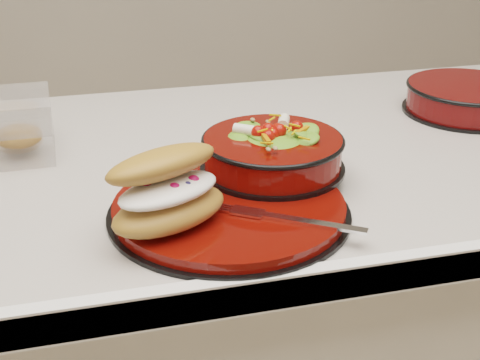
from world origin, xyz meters
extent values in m
cube|color=beige|center=(0.00, 0.00, 0.88)|extent=(1.24, 0.74, 0.04)
cube|color=white|center=(0.00, -0.36, 0.88)|extent=(1.24, 0.02, 0.05)
cylinder|color=black|center=(-0.13, -0.21, 0.90)|extent=(0.32, 0.32, 0.01)
cylinder|color=#640803|center=(-0.13, -0.21, 0.91)|extent=(0.31, 0.31, 0.01)
torus|color=black|center=(-0.12, -0.22, 0.92)|extent=(0.17, 0.17, 0.01)
cylinder|color=black|center=(-0.04, -0.12, 0.92)|extent=(0.21, 0.21, 0.01)
cylinder|color=#640803|center=(-0.04, -0.12, 0.95)|extent=(0.20, 0.20, 0.04)
torus|color=black|center=(-0.04, -0.12, 0.97)|extent=(0.21, 0.21, 0.01)
ellipsoid|color=#4F8826|center=(-0.04, -0.12, 0.96)|extent=(0.17, 0.17, 0.07)
sphere|color=red|center=(0.00, -0.12, 1.00)|extent=(0.02, 0.02, 0.02)
sphere|color=red|center=(-0.01, -0.09, 1.00)|extent=(0.02, 0.02, 0.02)
sphere|color=red|center=(-0.05, -0.08, 1.00)|extent=(0.02, 0.02, 0.02)
sphere|color=red|center=(-0.08, -0.10, 1.00)|extent=(0.02, 0.02, 0.02)
sphere|color=red|center=(-0.08, -0.14, 1.00)|extent=(0.02, 0.02, 0.02)
sphere|color=red|center=(-0.05, -0.16, 1.00)|extent=(0.02, 0.02, 0.02)
sphere|color=red|center=(-0.01, -0.15, 1.00)|extent=(0.02, 0.02, 0.02)
cylinder|color=silver|center=(-0.01, -0.08, 1.00)|extent=(0.03, 0.04, 0.02)
cylinder|color=silver|center=(-0.08, -0.10, 1.00)|extent=(0.04, 0.03, 0.02)
cube|color=orange|center=(-0.06, -0.15, 1.00)|extent=(0.03, 0.03, 0.01)
cube|color=orange|center=(0.00, -0.13, 1.00)|extent=(0.03, 0.02, 0.01)
ellipsoid|color=#AC6C34|center=(-0.21, -0.25, 0.94)|extent=(0.18, 0.14, 0.04)
ellipsoid|color=white|center=(-0.21, -0.25, 0.97)|extent=(0.15, 0.12, 0.02)
ellipsoid|color=#AC6C34|center=(-0.21, -0.23, 1.00)|extent=(0.17, 0.13, 0.04)
sphere|color=#B50C38|center=(-0.23, -0.25, 0.97)|extent=(0.02, 0.02, 0.02)
sphere|color=#B50C38|center=(-0.21, -0.26, 0.97)|extent=(0.02, 0.02, 0.02)
sphere|color=#B50C38|center=(-0.18, -0.25, 0.97)|extent=(0.02, 0.02, 0.02)
sphere|color=#191947|center=(-0.22, -0.25, 0.97)|extent=(0.01, 0.01, 0.01)
sphere|color=#191947|center=(-0.20, -0.25, 0.97)|extent=(0.01, 0.01, 0.01)
sphere|color=#191947|center=(-0.21, -0.26, 0.97)|extent=(0.01, 0.01, 0.01)
sphere|color=#191947|center=(-0.19, -0.26, 0.97)|extent=(0.01, 0.01, 0.01)
cube|color=silver|center=(-0.04, -0.29, 0.92)|extent=(0.12, 0.09, 0.00)
cube|color=silver|center=(-0.11, -0.24, 0.92)|extent=(0.05, 0.04, 0.00)
ellipsoid|color=#AC6C34|center=(-0.40, 0.08, 0.93)|extent=(0.07, 0.06, 0.04)
cylinder|color=black|center=(0.40, 0.08, 0.90)|extent=(0.24, 0.24, 0.01)
cylinder|color=#570705|center=(0.40, 0.08, 0.93)|extent=(0.22, 0.22, 0.05)
torus|color=black|center=(0.40, 0.08, 0.95)|extent=(0.23, 0.23, 0.01)
camera|label=1|loc=(-0.31, -0.97, 1.32)|focal=50.00mm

